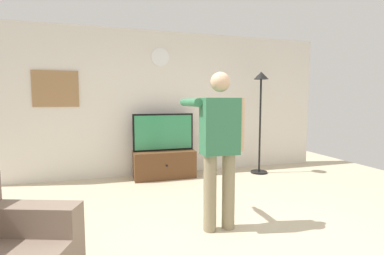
% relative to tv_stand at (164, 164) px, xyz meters
% --- Properties ---
extents(ground_plane, '(8.40, 8.40, 0.00)m').
position_rel_tv_stand_xyz_m(ground_plane, '(0.15, -2.60, -0.25)').
color(ground_plane, beige).
extents(back_wall, '(6.40, 0.10, 2.70)m').
position_rel_tv_stand_xyz_m(back_wall, '(0.15, 0.35, 1.10)').
color(back_wall, silver).
rests_on(back_wall, ground_plane).
extents(tv_stand, '(1.11, 0.49, 0.50)m').
position_rel_tv_stand_xyz_m(tv_stand, '(0.00, 0.00, 0.00)').
color(tv_stand, brown).
rests_on(tv_stand, ground_plane).
extents(television, '(1.11, 0.07, 0.68)m').
position_rel_tv_stand_xyz_m(television, '(-0.00, 0.05, 0.59)').
color(television, black).
rests_on(television, tv_stand).
extents(wall_clock, '(0.33, 0.03, 0.33)m').
position_rel_tv_stand_xyz_m(wall_clock, '(-0.00, 0.29, 1.97)').
color(wall_clock, white).
extents(framed_picture, '(0.73, 0.04, 0.61)m').
position_rel_tv_stand_xyz_m(framed_picture, '(-1.80, 0.30, 1.36)').
color(framed_picture, '#997047').
extents(floor_lamp, '(0.32, 0.32, 1.95)m').
position_rel_tv_stand_xyz_m(floor_lamp, '(1.84, -0.21, 1.15)').
color(floor_lamp, black).
rests_on(floor_lamp, ground_plane).
extents(person_standing_nearer_lamp, '(0.57, 0.78, 1.71)m').
position_rel_tv_stand_xyz_m(person_standing_nearer_lamp, '(0.17, -2.21, 0.72)').
color(person_standing_nearer_lamp, gray).
rests_on(person_standing_nearer_lamp, ground_plane).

